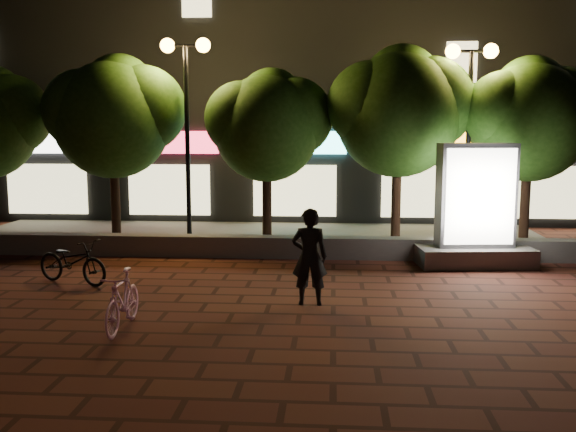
# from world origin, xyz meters

# --- Properties ---
(ground) EXTENTS (80.00, 80.00, 0.00)m
(ground) POSITION_xyz_m (0.00, 0.00, 0.00)
(ground) COLOR #53241A
(ground) RESTS_ON ground
(retaining_wall) EXTENTS (16.00, 0.45, 0.50)m
(retaining_wall) POSITION_xyz_m (0.00, 4.00, 0.25)
(retaining_wall) COLOR slate
(retaining_wall) RESTS_ON ground
(sidewalk) EXTENTS (16.00, 5.00, 0.08)m
(sidewalk) POSITION_xyz_m (0.00, 6.50, 0.04)
(sidewalk) COLOR slate
(sidewalk) RESTS_ON ground
(building_block) EXTENTS (28.00, 8.12, 11.30)m
(building_block) POSITION_xyz_m (-0.01, 12.99, 5.00)
(building_block) COLOR black
(building_block) RESTS_ON ground
(tree_left) EXTENTS (3.60, 3.00, 4.89)m
(tree_left) POSITION_xyz_m (-3.45, 5.46, 3.44)
(tree_left) COLOR black
(tree_left) RESTS_ON sidewalk
(tree_mid) EXTENTS (3.24, 2.70, 4.50)m
(tree_mid) POSITION_xyz_m (0.55, 5.46, 3.22)
(tree_mid) COLOR black
(tree_mid) RESTS_ON sidewalk
(tree_right) EXTENTS (3.72, 3.10, 5.07)m
(tree_right) POSITION_xyz_m (3.86, 5.46, 3.57)
(tree_right) COLOR black
(tree_right) RESTS_ON sidewalk
(tree_far_right) EXTENTS (3.48, 2.90, 4.76)m
(tree_far_right) POSITION_xyz_m (7.05, 5.46, 3.37)
(tree_far_right) COLOR black
(tree_far_right) RESTS_ON sidewalk
(street_lamp_left) EXTENTS (1.26, 0.36, 5.18)m
(street_lamp_left) POSITION_xyz_m (-1.50, 5.20, 4.03)
(street_lamp_left) COLOR black
(street_lamp_left) RESTS_ON sidewalk
(street_lamp_right) EXTENTS (1.26, 0.36, 4.98)m
(street_lamp_right) POSITION_xyz_m (5.50, 5.20, 3.89)
(street_lamp_right) COLOR black
(street_lamp_right) RESTS_ON sidewalk
(ad_kiosk) EXTENTS (2.63, 1.51, 2.72)m
(ad_kiosk) POSITION_xyz_m (5.35, 3.50, 1.10)
(ad_kiosk) COLOR slate
(ad_kiosk) RESTS_ON ground
(scooter_pink) EXTENTS (0.43, 1.51, 0.91)m
(scooter_pink) POSITION_xyz_m (-0.97, -1.52, 0.45)
(scooter_pink) COLOR #E89AD2
(scooter_pink) RESTS_ON ground
(rider) EXTENTS (0.63, 0.43, 1.69)m
(rider) POSITION_xyz_m (1.81, 0.04, 0.85)
(rider) COLOR black
(rider) RESTS_ON ground
(scooter_parked) EXTENTS (1.80, 1.18, 0.89)m
(scooter_parked) POSITION_xyz_m (-2.90, 1.17, 0.45)
(scooter_parked) COLOR black
(scooter_parked) RESTS_ON ground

